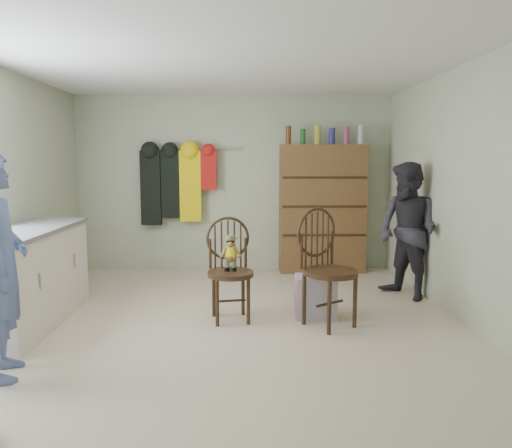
{
  "coord_description": "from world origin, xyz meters",
  "views": [
    {
      "loc": [
        0.11,
        -4.72,
        1.57
      ],
      "look_at": [
        0.25,
        0.2,
        0.95
      ],
      "focal_mm": 35.0,
      "sensor_mm": 36.0,
      "label": 1
    }
  ],
  "objects_px": {
    "chair_front": "(230,263)",
    "chair_far": "(325,263)",
    "counter": "(27,277)",
    "dresser": "(322,208)"
  },
  "relations": [
    {
      "from": "chair_front",
      "to": "chair_far",
      "type": "height_order",
      "value": "chair_far"
    },
    {
      "from": "counter",
      "to": "dresser",
      "type": "bearing_deg",
      "value": 35.69
    },
    {
      "from": "chair_front",
      "to": "chair_far",
      "type": "bearing_deg",
      "value": -21.39
    },
    {
      "from": "dresser",
      "to": "chair_far",
      "type": "bearing_deg",
      "value": -98.28
    },
    {
      "from": "counter",
      "to": "chair_front",
      "type": "distance_m",
      "value": 1.94
    },
    {
      "from": "chair_far",
      "to": "dresser",
      "type": "distance_m",
      "value": 2.4
    },
    {
      "from": "counter",
      "to": "chair_far",
      "type": "relative_size",
      "value": 1.65
    },
    {
      "from": "counter",
      "to": "dresser",
      "type": "distance_m",
      "value": 3.96
    },
    {
      "from": "chair_far",
      "to": "dresser",
      "type": "bearing_deg",
      "value": 47.81
    },
    {
      "from": "counter",
      "to": "chair_far",
      "type": "distance_m",
      "value": 2.86
    }
  ]
}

